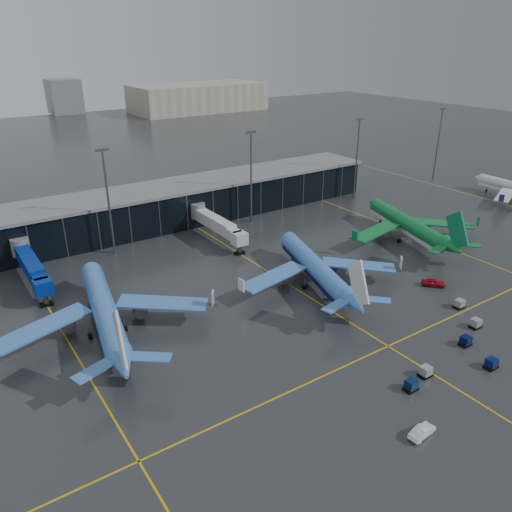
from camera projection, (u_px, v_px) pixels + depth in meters
ground at (288, 325)px, 91.49m from camera, size 600.00×600.00×0.00m
terminal_pier at (151, 208)px, 136.24m from camera, size 142.00×17.00×10.70m
jet_bridges at (31, 266)px, 104.28m from camera, size 94.00×27.50×7.20m
flood_masts at (185, 185)px, 126.30m from camera, size 203.00×0.50×25.50m
distant_hangars at (93, 103)px, 317.99m from camera, size 260.00×71.00×22.00m
taxi_lines at (295, 288)px, 104.64m from camera, size 220.00×120.00×0.02m
airliner_arkefly at (102, 295)px, 87.62m from camera, size 46.14×50.50×13.61m
airliner_klm_near at (315, 256)px, 104.44m from camera, size 47.23×50.62×12.83m
airliner_aer_lingus at (407, 215)px, 127.86m from camera, size 47.64×51.06×12.95m
baggage_carts at (456, 346)px, 84.04m from camera, size 29.67×16.28×1.70m
mobile_airstair at (345, 296)px, 100.19m from camera, size 3.25×3.80×3.45m
service_van_red at (433, 283)px, 105.36m from camera, size 4.66×4.85×1.64m
service_van_white at (422, 431)px, 65.94m from camera, size 4.55×1.97×1.46m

